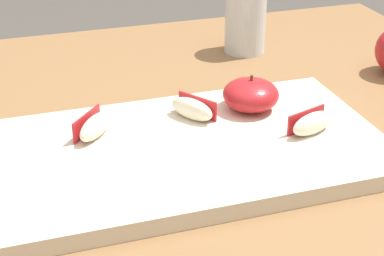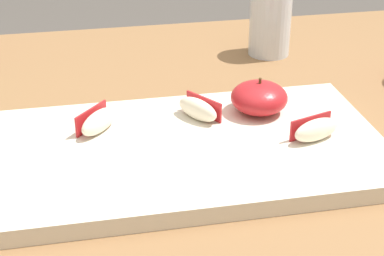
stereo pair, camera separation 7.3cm
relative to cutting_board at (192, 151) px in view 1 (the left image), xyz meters
name	(u,v)px [view 1 (the left image)]	position (x,y,z in m)	size (l,w,h in m)	color
dining_table	(145,218)	(-0.05, 0.05, -0.12)	(1.15, 0.90, 0.76)	brown
cutting_board	(192,151)	(0.00, 0.00, 0.00)	(0.45, 0.27, 0.02)	beige
apple_half_skin_up	(251,95)	(0.10, 0.06, 0.03)	(0.07, 0.07, 0.05)	#B21E23
apple_wedge_near_knife	(193,109)	(0.02, 0.06, 0.02)	(0.05, 0.06, 0.03)	#F4EACC
apple_wedge_left	(94,125)	(-0.11, 0.05, 0.02)	(0.06, 0.06, 0.03)	#F4EACC
apple_wedge_right	(312,123)	(0.14, -0.02, 0.02)	(0.07, 0.04, 0.03)	#F4EACC
drinking_glass_water	(245,21)	(0.19, 0.31, 0.04)	(0.07, 0.07, 0.10)	silver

